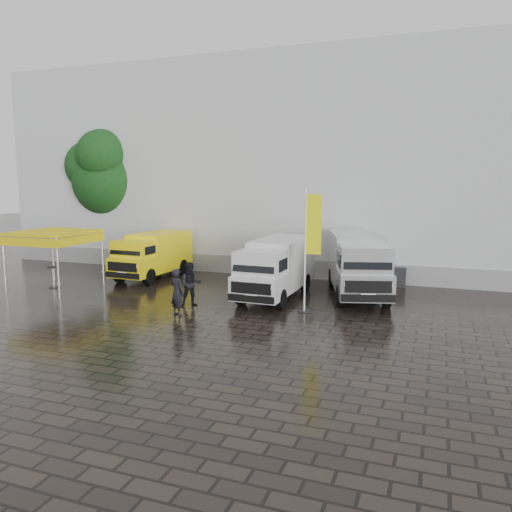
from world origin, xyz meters
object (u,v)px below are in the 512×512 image
(van_yellow, at_px, (152,256))
(van_white, at_px, (276,269))
(flagpole, at_px, (310,245))
(canopy_tent, at_px, (53,235))
(person_tent, at_px, (191,284))
(wheelie_bin, at_px, (400,277))
(cocktail_table, at_px, (53,277))
(person_front, at_px, (177,292))
(van_silver, at_px, (357,266))

(van_yellow, bearing_deg, van_white, -13.15)
(van_white, distance_m, flagpole, 3.18)
(van_white, height_order, canopy_tent, canopy_tent)
(canopy_tent, distance_m, person_tent, 7.86)
(canopy_tent, bearing_deg, wheelie_bin, 22.20)
(canopy_tent, relative_size, person_tent, 1.81)
(flagpole, height_order, person_tent, flagpole)
(flagpole, bearing_deg, van_white, 135.43)
(canopy_tent, height_order, wheelie_bin, canopy_tent)
(wheelie_bin, bearing_deg, cocktail_table, -167.18)
(flagpole, distance_m, cocktail_table, 12.98)
(van_yellow, height_order, person_front, van_yellow)
(cocktail_table, bearing_deg, van_white, 9.67)
(van_white, height_order, wheelie_bin, van_white)
(van_white, relative_size, person_front, 3.22)
(van_yellow, relative_size, person_tent, 2.83)
(van_silver, relative_size, wheelie_bin, 6.68)
(van_white, bearing_deg, person_tent, -135.41)
(canopy_tent, height_order, flagpole, flagpole)
(canopy_tent, height_order, cocktail_table, canopy_tent)
(canopy_tent, bearing_deg, cocktail_table, 147.09)
(van_silver, bearing_deg, wheelie_bin, 41.78)
(person_front, height_order, person_tent, person_front)
(person_tent, bearing_deg, person_front, -116.05)
(person_front, xyz_separation_m, person_tent, (-0.22, 1.56, -0.00))
(flagpole, distance_m, person_front, 5.44)
(wheelie_bin, xyz_separation_m, person_tent, (-7.82, -6.97, 0.44))
(van_silver, bearing_deg, canopy_tent, 178.09)
(van_white, xyz_separation_m, person_front, (-2.60, -4.24, -0.36))
(van_yellow, height_order, wheelie_bin, van_yellow)
(van_silver, height_order, flagpole, flagpole)
(van_silver, distance_m, person_tent, 7.50)
(person_tent, bearing_deg, van_silver, 0.67)
(van_white, xyz_separation_m, person_tent, (-2.82, -2.68, -0.36))
(van_silver, relative_size, person_tent, 3.49)
(canopy_tent, bearing_deg, van_white, 10.97)
(cocktail_table, distance_m, person_tent, 8.00)
(wheelie_bin, height_order, person_tent, person_tent)
(flagpole, height_order, wheelie_bin, flagpole)
(wheelie_bin, relative_size, person_tent, 0.52)
(wheelie_bin, bearing_deg, person_tent, -146.70)
(van_yellow, bearing_deg, person_tent, -42.82)
(van_yellow, relative_size, van_silver, 0.81)
(flagpole, relative_size, person_tent, 2.65)
(van_white, relative_size, person_tent, 3.23)
(person_tent, bearing_deg, flagpole, -25.98)
(van_yellow, height_order, van_white, van_white)
(canopy_tent, distance_m, cocktail_table, 2.14)
(wheelie_bin, bearing_deg, person_front, -140.13)
(van_yellow, distance_m, flagpole, 10.53)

